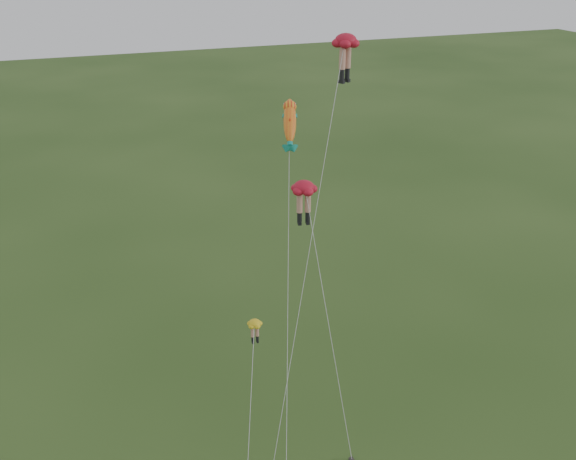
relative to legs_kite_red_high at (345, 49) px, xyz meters
name	(u,v)px	position (x,y,z in m)	size (l,w,h in m)	color
legs_kite_red_high	(345,49)	(0.00, 0.00, 0.00)	(9.14, 10.20, 23.22)	#B51226
legs_kite_red_mid	(304,193)	(-3.54, -2.65, -7.78)	(1.91, 8.38, 15.32)	#B51226
legs_kite_yellow	(254,334)	(-7.82, -5.83, -14.71)	(3.08, 6.31, 8.38)	yellow
fish_kite	(290,123)	(-2.91, 1.57, -4.66)	(5.86, 14.15, 19.24)	#FFAB20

